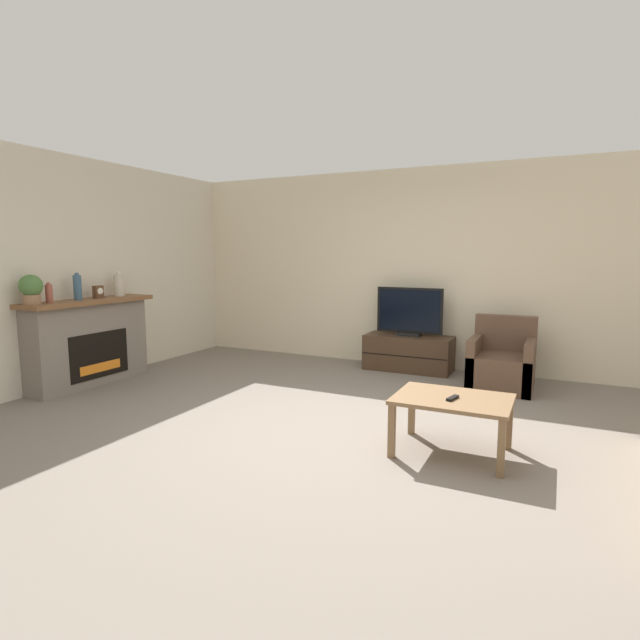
{
  "coord_description": "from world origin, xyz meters",
  "views": [
    {
      "loc": [
        1.67,
        -3.89,
        1.56
      ],
      "look_at": [
        -0.65,
        0.88,
        0.85
      ],
      "focal_mm": 28.0,
      "sensor_mm": 36.0,
      "label": 1
    }
  ],
  "objects_px": {
    "armchair": "(502,365)",
    "mantel_clock": "(98,292)",
    "tv_stand": "(408,353)",
    "fireplace": "(89,341)",
    "mantel_vase_right": "(119,285)",
    "coffee_table": "(452,405)",
    "mantel_vase_left": "(49,293)",
    "remote": "(453,398)",
    "potted_plant": "(31,288)",
    "tv": "(409,313)",
    "mantel_vase_centre_left": "(77,287)"
  },
  "relations": [
    {
      "from": "armchair",
      "to": "mantel_clock",
      "type": "bearing_deg",
      "value": -157.66
    },
    {
      "from": "mantel_clock",
      "to": "tv_stand",
      "type": "height_order",
      "value": "mantel_clock"
    },
    {
      "from": "fireplace",
      "to": "mantel_clock",
      "type": "height_order",
      "value": "mantel_clock"
    },
    {
      "from": "mantel_vase_right",
      "to": "coffee_table",
      "type": "xyz_separation_m",
      "value": [
        4.31,
        -0.71,
        -0.78
      ]
    },
    {
      "from": "mantel_vase_left",
      "to": "tv_stand",
      "type": "relative_size",
      "value": 0.2
    },
    {
      "from": "mantel_vase_right",
      "to": "remote",
      "type": "relative_size",
      "value": 2.01
    },
    {
      "from": "potted_plant",
      "to": "armchair",
      "type": "height_order",
      "value": "potted_plant"
    },
    {
      "from": "mantel_vase_left",
      "to": "remote",
      "type": "height_order",
      "value": "mantel_vase_left"
    },
    {
      "from": "tv",
      "to": "coffee_table",
      "type": "xyz_separation_m",
      "value": [
        1.09,
        -2.6,
        -0.38
      ]
    },
    {
      "from": "fireplace",
      "to": "mantel_vase_left",
      "type": "xyz_separation_m",
      "value": [
        0.02,
        -0.48,
        0.61
      ]
    },
    {
      "from": "mantel_vase_left",
      "to": "armchair",
      "type": "xyz_separation_m",
      "value": [
        4.44,
        2.46,
        -0.86
      ]
    },
    {
      "from": "tv_stand",
      "to": "fireplace",
      "type": "bearing_deg",
      "value": -143.76
    },
    {
      "from": "mantel_vase_left",
      "to": "potted_plant",
      "type": "bearing_deg",
      "value": -90.0
    },
    {
      "from": "mantel_vase_centre_left",
      "to": "tv_stand",
      "type": "height_order",
      "value": "mantel_vase_centre_left"
    },
    {
      "from": "potted_plant",
      "to": "tv_stand",
      "type": "distance_m",
      "value": 4.54
    },
    {
      "from": "mantel_vase_left",
      "to": "mantel_clock",
      "type": "bearing_deg",
      "value": 89.93
    },
    {
      "from": "mantel_vase_right",
      "to": "coffee_table",
      "type": "height_order",
      "value": "mantel_vase_right"
    },
    {
      "from": "mantel_vase_right",
      "to": "tv",
      "type": "height_order",
      "value": "mantel_vase_right"
    },
    {
      "from": "mantel_vase_centre_left",
      "to": "tv",
      "type": "xyz_separation_m",
      "value": [
        3.22,
        2.49,
        -0.4
      ]
    },
    {
      "from": "potted_plant",
      "to": "coffee_table",
      "type": "xyz_separation_m",
      "value": [
        4.31,
        0.45,
        -0.8
      ]
    },
    {
      "from": "remote",
      "to": "tv_stand",
      "type": "bearing_deg",
      "value": 125.87
    },
    {
      "from": "tv_stand",
      "to": "mantel_clock",
      "type": "bearing_deg",
      "value": -145.5
    },
    {
      "from": "tv",
      "to": "mantel_vase_right",
      "type": "bearing_deg",
      "value": -149.58
    },
    {
      "from": "mantel_vase_right",
      "to": "mantel_clock",
      "type": "distance_m",
      "value": 0.33
    },
    {
      "from": "mantel_vase_left",
      "to": "remote",
      "type": "xyz_separation_m",
      "value": [
        4.32,
        0.2,
        -0.67
      ]
    },
    {
      "from": "mantel_clock",
      "to": "remote",
      "type": "distance_m",
      "value": 4.38
    },
    {
      "from": "fireplace",
      "to": "remote",
      "type": "relative_size",
      "value": 10.29
    },
    {
      "from": "mantel_vase_left",
      "to": "mantel_vase_right",
      "type": "relative_size",
      "value": 0.72
    },
    {
      "from": "mantel_vase_centre_left",
      "to": "potted_plant",
      "type": "bearing_deg",
      "value": -90.0
    },
    {
      "from": "mantel_vase_centre_left",
      "to": "mantel_clock",
      "type": "xyz_separation_m",
      "value": [
        0.0,
        0.28,
        -0.08
      ]
    },
    {
      "from": "mantel_vase_right",
      "to": "tv",
      "type": "bearing_deg",
      "value": 30.42
    },
    {
      "from": "coffee_table",
      "to": "remote",
      "type": "height_order",
      "value": "remote"
    },
    {
      "from": "potted_plant",
      "to": "tv",
      "type": "distance_m",
      "value": 4.45
    },
    {
      "from": "mantel_vase_centre_left",
      "to": "mantel_clock",
      "type": "relative_size",
      "value": 2.12
    },
    {
      "from": "potted_plant",
      "to": "mantel_vase_centre_left",
      "type": "bearing_deg",
      "value": 90.0
    },
    {
      "from": "mantel_vase_left",
      "to": "armchair",
      "type": "height_order",
      "value": "mantel_vase_left"
    },
    {
      "from": "potted_plant",
      "to": "coffee_table",
      "type": "bearing_deg",
      "value": 5.98
    },
    {
      "from": "mantel_clock",
      "to": "tv_stand",
      "type": "bearing_deg",
      "value": 34.5
    },
    {
      "from": "fireplace",
      "to": "potted_plant",
      "type": "height_order",
      "value": "potted_plant"
    },
    {
      "from": "mantel_vase_right",
      "to": "mantel_clock",
      "type": "relative_size",
      "value": 2.08
    },
    {
      "from": "mantel_vase_left",
      "to": "tv",
      "type": "xyz_separation_m",
      "value": [
        3.22,
        2.85,
        -0.36
      ]
    },
    {
      "from": "mantel_vase_left",
      "to": "mantel_clock",
      "type": "height_order",
      "value": "mantel_vase_left"
    },
    {
      "from": "mantel_vase_centre_left",
      "to": "remote",
      "type": "bearing_deg",
      "value": -2.15
    },
    {
      "from": "mantel_vase_centre_left",
      "to": "tv",
      "type": "height_order",
      "value": "mantel_vase_centre_left"
    },
    {
      "from": "tv_stand",
      "to": "mantel_vase_right",
      "type": "bearing_deg",
      "value": -149.55
    },
    {
      "from": "tv",
      "to": "coffee_table",
      "type": "bearing_deg",
      "value": -67.25
    },
    {
      "from": "potted_plant",
      "to": "remote",
      "type": "relative_size",
      "value": 2.03
    },
    {
      "from": "fireplace",
      "to": "mantel_vase_right",
      "type": "distance_m",
      "value": 0.81
    },
    {
      "from": "potted_plant",
      "to": "tv",
      "type": "height_order",
      "value": "potted_plant"
    },
    {
      "from": "armchair",
      "to": "mantel_vase_left",
      "type": "bearing_deg",
      "value": -150.99
    }
  ]
}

